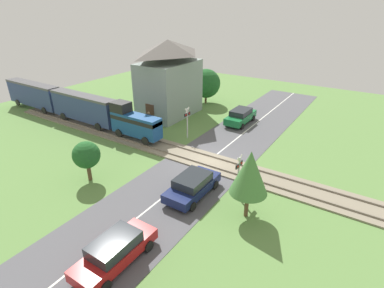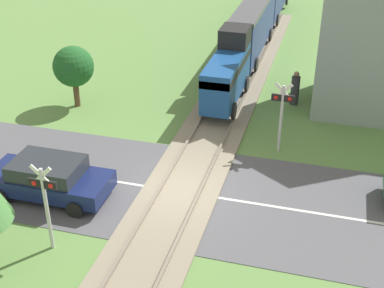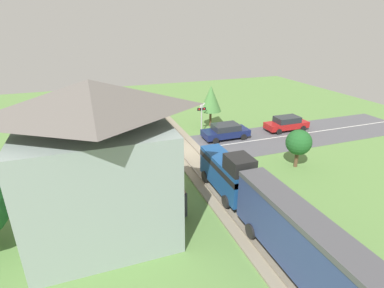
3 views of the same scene
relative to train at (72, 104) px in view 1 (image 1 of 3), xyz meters
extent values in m
plane|color=#5B8442|center=(0.00, -16.60, -1.90)|extent=(60.00, 60.00, 0.00)
cube|color=#515156|center=(0.00, -16.60, -1.89)|extent=(48.00, 6.40, 0.02)
cube|color=silver|center=(0.00, -16.60, -1.88)|extent=(48.00, 0.12, 0.00)
cube|color=gray|center=(0.00, -16.60, -1.84)|extent=(2.80, 48.00, 0.12)
cube|color=slate|center=(-0.72, -16.60, -1.72)|extent=(0.10, 48.00, 0.12)
cube|color=slate|center=(0.72, -16.60, -1.72)|extent=(0.10, 48.00, 0.12)
cube|color=navy|center=(0.00, -9.02, -0.33)|extent=(1.35, 5.07, 1.90)
cube|color=black|center=(0.00, -9.02, 0.20)|extent=(1.37, 5.07, 0.36)
cube|color=black|center=(0.00, -7.30, 1.07)|extent=(1.35, 1.62, 0.90)
cylinder|color=black|center=(-0.72, -10.64, -1.28)|extent=(0.14, 0.76, 0.76)
cylinder|color=black|center=(0.72, -10.64, -1.28)|extent=(0.14, 0.76, 0.76)
cylinder|color=black|center=(-0.72, -7.40, -1.28)|extent=(0.14, 0.76, 0.76)
cylinder|color=black|center=(0.72, -7.40, -1.28)|extent=(0.14, 0.76, 0.76)
cube|color=navy|center=(0.00, -1.86, -0.08)|extent=(1.35, 8.46, 2.40)
cube|color=#47474C|center=(0.00, -1.86, 1.24)|extent=(1.41, 8.46, 0.24)
cylinder|color=black|center=(-0.72, -4.57, -1.28)|extent=(0.14, 0.76, 0.76)
cylinder|color=black|center=(0.72, -4.57, -1.28)|extent=(0.14, 0.76, 0.76)
cylinder|color=black|center=(-0.72, 0.85, -1.28)|extent=(0.14, 0.76, 0.76)
cylinder|color=black|center=(0.72, 0.85, -1.28)|extent=(0.14, 0.76, 0.76)
cube|color=navy|center=(0.00, 7.00, -0.08)|extent=(1.35, 8.46, 2.40)
cube|color=#47474C|center=(0.00, 7.00, 1.24)|extent=(1.41, 8.46, 0.24)
cylinder|color=black|center=(-0.72, 4.29, -1.28)|extent=(0.14, 0.76, 0.76)
cylinder|color=black|center=(0.72, 4.29, -1.28)|extent=(0.14, 0.76, 0.76)
cylinder|color=black|center=(-0.72, 9.70, -1.28)|extent=(0.14, 0.76, 0.76)
cylinder|color=black|center=(0.72, 9.70, -1.28)|extent=(0.14, 0.76, 0.76)
cube|color=#141E4C|center=(-4.46, -18.04, -1.30)|extent=(4.41, 1.87, 0.60)
cube|color=#23282D|center=(-4.46, -18.04, -0.73)|extent=(2.42, 1.72, 0.54)
cylinder|color=black|center=(-3.03, -17.10, -1.60)|extent=(0.60, 0.18, 0.60)
cylinder|color=black|center=(-3.03, -18.97, -1.60)|extent=(0.60, 0.18, 0.60)
cylinder|color=black|center=(-5.89, -17.10, -1.60)|extent=(0.60, 0.18, 0.60)
cylinder|color=black|center=(-5.89, -18.97, -1.60)|extent=(0.60, 0.18, 0.60)
cube|color=#197038|center=(9.27, -15.16, -1.25)|extent=(4.45, 1.76, 0.70)
cube|color=#23282D|center=(9.27, -15.16, -0.63)|extent=(2.45, 1.62, 0.53)
cylinder|color=black|center=(7.82, -16.04, -1.60)|extent=(0.60, 0.18, 0.60)
cylinder|color=black|center=(7.82, -14.28, -1.60)|extent=(0.60, 0.18, 0.60)
cylinder|color=black|center=(10.71, -16.04, -1.60)|extent=(0.60, 0.18, 0.60)
cylinder|color=black|center=(10.71, -14.28, -1.60)|extent=(0.60, 0.18, 0.60)
cube|color=#A81919|center=(-11.34, -18.04, -1.30)|extent=(4.45, 1.67, 0.59)
cube|color=#23282D|center=(-11.34, -18.04, -0.72)|extent=(2.45, 1.54, 0.57)
cylinder|color=black|center=(-9.89, -17.20, -1.60)|extent=(0.60, 0.18, 0.60)
cylinder|color=black|center=(-9.89, -18.87, -1.60)|extent=(0.60, 0.18, 0.60)
cylinder|color=black|center=(-12.79, -17.20, -1.60)|extent=(0.60, 0.18, 0.60)
cylinder|color=black|center=(-12.79, -18.87, -1.60)|extent=(0.60, 0.18, 0.60)
cylinder|color=#B7B7B7|center=(-3.01, -20.59, -0.44)|extent=(0.12, 0.12, 2.91)
cube|color=black|center=(-3.01, -20.59, 0.49)|extent=(0.90, 0.08, 0.28)
sphere|color=red|center=(-3.28, -20.59, 0.49)|extent=(0.18, 0.18, 0.18)
sphere|color=red|center=(-2.74, -20.59, 0.49)|extent=(0.18, 0.18, 0.18)
cube|color=silver|center=(-3.01, -20.59, 0.76)|extent=(0.72, 0.04, 0.72)
cube|color=silver|center=(-3.01, -20.59, 0.76)|extent=(0.72, 0.04, 0.72)
cylinder|color=#B7B7B7|center=(3.01, -12.60, -0.44)|extent=(0.12, 0.12, 2.91)
cube|color=black|center=(3.01, -12.60, 0.49)|extent=(0.90, 0.08, 0.28)
sphere|color=red|center=(3.28, -12.60, 0.49)|extent=(0.18, 0.18, 0.18)
sphere|color=red|center=(2.74, -12.60, 0.49)|extent=(0.18, 0.18, 0.18)
cube|color=silver|center=(3.01, -12.60, 0.76)|extent=(0.72, 0.04, 0.72)
cube|color=silver|center=(3.01, -12.60, 0.76)|extent=(0.72, 0.04, 0.72)
cube|color=gray|center=(7.44, -7.23, 1.06)|extent=(6.82, 4.49, 5.92)
pyramid|color=#5B5651|center=(7.44, -7.23, 5.52)|extent=(7.36, 4.85, 1.49)
cube|color=#472D1E|center=(4.01, -7.23, -0.85)|extent=(0.06, 1.10, 2.10)
cylinder|color=#333338|center=(3.14, -7.80, -1.19)|extent=(0.41, 0.41, 1.41)
sphere|color=#936B4C|center=(3.14, -7.80, -0.35)|extent=(0.26, 0.26, 0.26)
cylinder|color=brown|center=(13.35, -8.47, -1.40)|extent=(0.28, 0.28, 1.00)
sphere|color=#1E5623|center=(13.35, -8.47, 0.61)|extent=(3.55, 3.55, 3.55)
cylinder|color=brown|center=(-6.94, -10.82, -1.30)|extent=(0.28, 0.28, 1.20)
sphere|color=#1E5623|center=(-6.94, -10.82, 0.12)|extent=(1.92, 1.92, 1.92)
cylinder|color=brown|center=(-4.55, -21.91, -1.05)|extent=(0.24, 0.24, 1.69)
cone|color=#477F3D|center=(-4.55, -21.91, 1.12)|extent=(2.21, 2.21, 2.65)
camera|label=1|loc=(-18.40, -27.08, 9.72)|focal=28.00mm
camera|label=2|loc=(4.69, -32.01, 9.15)|focal=50.00mm
camera|label=3|loc=(7.63, 5.92, 8.47)|focal=28.00mm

